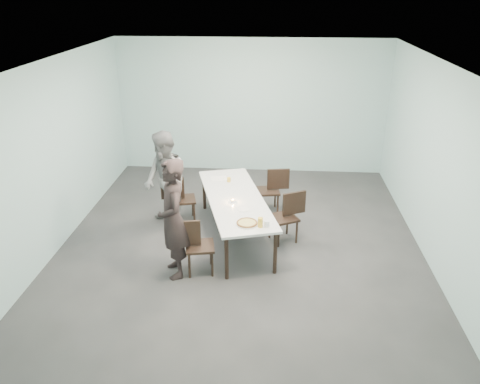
# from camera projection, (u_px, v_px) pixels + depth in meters

# --- Properties ---
(ground) EXTENTS (7.00, 7.00, 0.00)m
(ground) POSITION_uv_depth(u_px,v_px,m) (240.00, 244.00, 7.92)
(ground) COLOR #333335
(ground) RESTS_ON ground
(room_shell) EXTENTS (6.02, 7.02, 3.01)m
(room_shell) POSITION_uv_depth(u_px,v_px,m) (240.00, 129.00, 7.09)
(room_shell) COLOR #A9D2D5
(room_shell) RESTS_ON ground
(table) EXTENTS (1.58, 2.75, 0.75)m
(table) POSITION_uv_depth(u_px,v_px,m) (235.00, 201.00, 7.88)
(table) COLOR white
(table) RESTS_ON ground
(chair_near_left) EXTENTS (0.64, 0.49, 0.87)m
(chair_near_left) POSITION_uv_depth(u_px,v_px,m) (194.00, 243.00, 6.98)
(chair_near_left) COLOR black
(chair_near_left) RESTS_ON ground
(chair_far_left) EXTENTS (0.65, 0.51, 0.87)m
(chair_far_left) POSITION_uv_depth(u_px,v_px,m) (179.00, 196.00, 8.50)
(chair_far_left) COLOR black
(chair_far_left) RESTS_ON ground
(chair_near_right) EXTENTS (0.65, 0.56, 0.87)m
(chair_near_right) POSITION_uv_depth(u_px,v_px,m) (288.00, 213.00, 7.87)
(chair_near_right) COLOR black
(chair_near_right) RESTS_ON ground
(chair_far_right) EXTENTS (0.64, 0.48, 0.87)m
(chair_far_right) POSITION_uv_depth(u_px,v_px,m) (272.00, 187.00, 8.87)
(chair_far_right) COLOR black
(chair_far_right) RESTS_ON ground
(diner_near) EXTENTS (0.65, 0.78, 1.83)m
(diner_near) POSITION_uv_depth(u_px,v_px,m) (173.00, 219.00, 6.77)
(diner_near) COLOR black
(diner_near) RESTS_ON ground
(diner_far) EXTENTS (1.06, 1.09, 1.77)m
(diner_far) POSITION_uv_depth(u_px,v_px,m) (165.00, 181.00, 8.15)
(diner_far) COLOR slate
(diner_far) RESTS_ON ground
(pizza) EXTENTS (0.34, 0.34, 0.04)m
(pizza) POSITION_uv_depth(u_px,v_px,m) (247.00, 223.00, 6.98)
(pizza) COLOR white
(pizza) RESTS_ON table
(side_plate) EXTENTS (0.18, 0.18, 0.01)m
(side_plate) POSITION_uv_depth(u_px,v_px,m) (244.00, 210.00, 7.43)
(side_plate) COLOR white
(side_plate) RESTS_ON table
(beer_glass) EXTENTS (0.08, 0.08, 0.15)m
(beer_glass) POSITION_uv_depth(u_px,v_px,m) (260.00, 222.00, 6.88)
(beer_glass) COLOR gold
(beer_glass) RESTS_ON table
(water_tumbler) EXTENTS (0.08, 0.08, 0.09)m
(water_tumbler) POSITION_uv_depth(u_px,v_px,m) (267.00, 223.00, 6.91)
(water_tumbler) COLOR silver
(water_tumbler) RESTS_ON table
(tealight) EXTENTS (0.06, 0.06, 0.05)m
(tealight) POSITION_uv_depth(u_px,v_px,m) (233.00, 201.00, 7.68)
(tealight) COLOR silver
(tealight) RESTS_ON table
(amber_tumbler) EXTENTS (0.07, 0.07, 0.08)m
(amber_tumbler) POSITION_uv_depth(u_px,v_px,m) (229.00, 180.00, 8.46)
(amber_tumbler) COLOR gold
(amber_tumbler) RESTS_ON table
(menu) EXTENTS (0.35, 0.29, 0.01)m
(menu) POSITION_uv_depth(u_px,v_px,m) (219.00, 178.00, 8.62)
(menu) COLOR silver
(menu) RESTS_ON table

